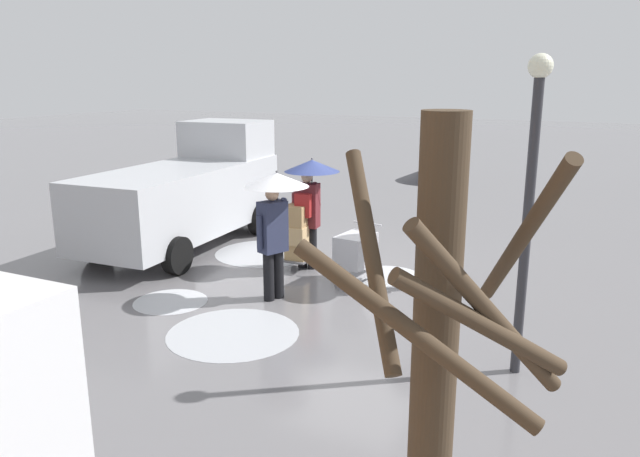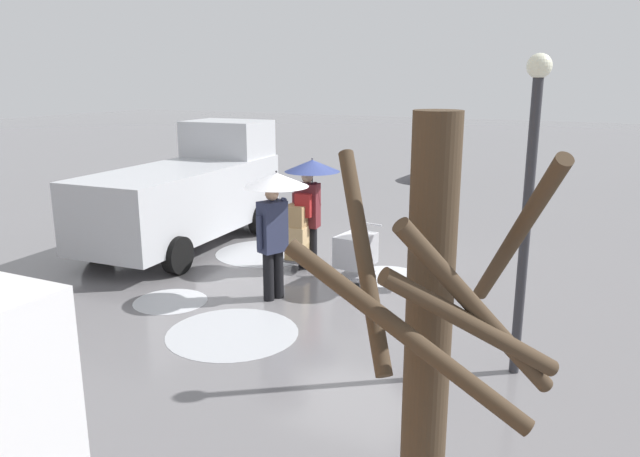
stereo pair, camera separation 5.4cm
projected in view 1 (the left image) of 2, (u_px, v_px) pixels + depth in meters
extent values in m
plane|color=slate|center=(350.00, 279.00, 11.15)|extent=(90.00, 90.00, 0.00)
cylinder|color=silver|center=(387.00, 276.00, 11.28)|extent=(1.29, 1.29, 0.01)
cylinder|color=#ADAFB5|center=(265.00, 253.00, 12.76)|extent=(2.08, 2.08, 0.01)
cylinder|color=#ADAFB5|center=(233.00, 333.00, 8.77)|extent=(1.91, 1.91, 0.01)
cylinder|color=silver|center=(171.00, 302.00, 10.00)|extent=(1.21, 1.21, 0.01)
cube|color=#B7BABF|center=(182.00, 199.00, 12.99)|extent=(2.25, 5.30, 1.40)
cube|color=#B7BABF|center=(226.00, 139.00, 14.42)|extent=(1.91, 1.50, 0.84)
cube|color=black|center=(243.00, 168.00, 15.26)|extent=(1.66, 0.15, 0.63)
cube|color=#232326|center=(245.00, 209.00, 15.55)|extent=(1.97, 0.27, 0.24)
cylinder|color=black|center=(189.00, 212.00, 14.97)|extent=(0.28, 0.73, 0.72)
cylinder|color=black|center=(259.00, 219.00, 14.24)|extent=(0.28, 0.73, 0.72)
cylinder|color=black|center=(95.00, 245.00, 12.08)|extent=(0.28, 0.73, 0.72)
cylinder|color=black|center=(177.00, 255.00, 11.35)|extent=(0.28, 0.73, 0.72)
cube|color=#B2B2B7|center=(356.00, 250.00, 10.84)|extent=(0.61, 0.82, 0.56)
cube|color=#B2B2B7|center=(355.00, 274.00, 10.95)|extent=(0.55, 0.74, 0.04)
cylinder|color=#B2B2B7|center=(367.00, 224.00, 11.08)|extent=(0.58, 0.11, 0.04)
sphere|color=black|center=(357.00, 286.00, 10.61)|extent=(0.10, 0.10, 0.10)
sphere|color=black|center=(337.00, 282.00, 10.83)|extent=(0.10, 0.10, 0.10)
sphere|color=black|center=(373.00, 277.00, 11.11)|extent=(0.10, 0.10, 0.10)
sphere|color=black|center=(354.00, 273.00, 11.33)|extent=(0.10, 0.10, 0.10)
cube|color=#515156|center=(298.00, 259.00, 11.64)|extent=(0.50, 0.62, 0.03)
cylinder|color=#515156|center=(315.00, 229.00, 11.69)|extent=(0.04, 0.04, 1.10)
cylinder|color=#515156|center=(295.00, 226.00, 11.86)|extent=(0.04, 0.04, 1.10)
cylinder|color=black|center=(316.00, 262.00, 11.84)|extent=(0.06, 0.20, 0.20)
cylinder|color=black|center=(294.00, 259.00, 12.03)|extent=(0.06, 0.20, 0.20)
cube|color=tan|center=(298.00, 250.00, 11.60)|extent=(0.43, 0.47, 0.31)
cube|color=tan|center=(298.00, 234.00, 11.52)|extent=(0.46, 0.61, 0.34)
cube|color=#A37F51|center=(298.00, 215.00, 11.43)|extent=(0.42, 0.55, 0.40)
cylinder|color=black|center=(434.00, 265.00, 10.58)|extent=(0.18, 0.18, 0.82)
cylinder|color=black|center=(422.00, 265.00, 10.62)|extent=(0.18, 0.18, 0.82)
cube|color=#5B1E23|center=(430.00, 219.00, 10.40)|extent=(0.50, 0.39, 0.84)
sphere|color=tan|center=(432.00, 188.00, 10.27)|extent=(0.22, 0.22, 0.22)
cylinder|color=#5B1E23|center=(446.00, 222.00, 10.37)|extent=(0.10, 0.10, 0.55)
cylinder|color=#5B1E23|center=(420.00, 206.00, 10.36)|extent=(0.18, 0.32, 0.50)
cylinder|color=#333338|center=(425.00, 197.00, 10.33)|extent=(0.02, 0.02, 0.86)
cone|color=black|center=(426.00, 175.00, 10.23)|extent=(1.04, 1.04, 0.22)
sphere|color=#333338|center=(427.00, 167.00, 10.20)|extent=(0.04, 0.04, 0.04)
cylinder|color=black|center=(269.00, 277.00, 9.99)|extent=(0.18, 0.18, 0.82)
cylinder|color=black|center=(278.00, 274.00, 10.11)|extent=(0.18, 0.18, 0.82)
cube|color=#282D47|center=(273.00, 227.00, 9.85)|extent=(0.43, 0.51, 0.84)
sphere|color=tan|center=(272.00, 194.00, 9.72)|extent=(0.22, 0.22, 0.22)
cylinder|color=#282D47|center=(260.00, 232.00, 9.69)|extent=(0.10, 0.10, 0.55)
cylinder|color=#282D47|center=(280.00, 212.00, 9.92)|extent=(0.32, 0.21, 0.50)
cylinder|color=#333338|center=(277.00, 203.00, 9.82)|extent=(0.02, 0.02, 0.86)
cone|color=white|center=(277.00, 180.00, 9.73)|extent=(1.04, 1.04, 0.22)
sphere|color=#333338|center=(277.00, 172.00, 9.70)|extent=(0.04, 0.04, 0.04)
cylinder|color=black|center=(303.00, 247.00, 11.72)|extent=(0.18, 0.18, 0.82)
cylinder|color=black|center=(312.00, 248.00, 11.66)|extent=(0.18, 0.18, 0.82)
cube|color=#5B1E23|center=(307.00, 205.00, 11.49)|extent=(0.47, 0.33, 0.84)
sphere|color=beige|center=(307.00, 177.00, 11.36)|extent=(0.22, 0.22, 0.22)
cylinder|color=#5B1E23|center=(294.00, 207.00, 11.59)|extent=(0.10, 0.10, 0.55)
cylinder|color=#5B1E23|center=(316.00, 194.00, 11.40)|extent=(0.13, 0.31, 0.50)
cylinder|color=#333338|center=(312.00, 186.00, 11.37)|extent=(0.02, 0.02, 0.86)
cone|color=navy|center=(312.00, 166.00, 11.27)|extent=(1.04, 1.04, 0.22)
sphere|color=#333338|center=(312.00, 159.00, 11.24)|extent=(0.04, 0.04, 0.04)
cube|color=maroon|center=(303.00, 205.00, 11.30)|extent=(0.32, 0.19, 0.44)
cylinder|color=#423323|center=(430.00, 437.00, 3.26)|extent=(0.24, 0.24, 3.45)
cylinder|color=#423323|center=(414.00, 333.00, 2.58)|extent=(1.10, 0.17, 0.73)
cylinder|color=#423323|center=(483.00, 325.00, 2.66)|extent=(0.72, 0.66, 0.60)
cylinder|color=#423323|center=(372.00, 256.00, 2.93)|extent=(0.54, 0.65, 0.96)
cylinder|color=#423323|center=(523.00, 237.00, 3.03)|extent=(0.54, 0.81, 0.95)
cylinder|color=#423323|center=(489.00, 312.00, 2.67)|extent=(0.65, 0.70, 0.92)
cylinder|color=#2D2D33|center=(526.00, 233.00, 7.21)|extent=(0.12, 0.12, 3.60)
sphere|color=#EAEACC|center=(541.00, 66.00, 6.74)|extent=(0.28, 0.28, 0.28)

